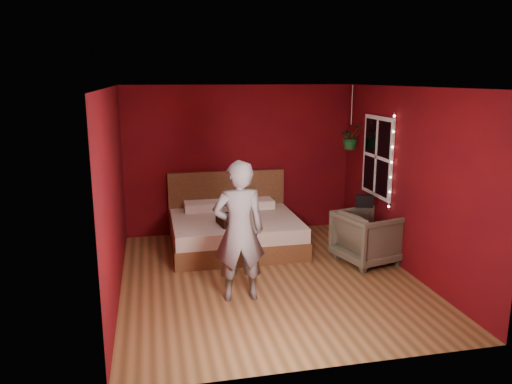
# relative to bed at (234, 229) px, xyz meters

# --- Properties ---
(floor) EXTENTS (4.50, 4.50, 0.00)m
(floor) POSITION_rel_bed_xyz_m (0.24, -1.43, -0.29)
(floor) COLOR olive
(floor) RESTS_ON ground
(room_walls) EXTENTS (4.04, 4.54, 2.62)m
(room_walls) POSITION_rel_bed_xyz_m (0.24, -1.43, 1.39)
(room_walls) COLOR #680B0D
(room_walls) RESTS_ON ground
(window) EXTENTS (0.05, 0.97, 1.27)m
(window) POSITION_rel_bed_xyz_m (2.21, -0.53, 1.21)
(window) COLOR white
(window) RESTS_ON room_walls
(fairy_lights) EXTENTS (0.04, 0.04, 1.45)m
(fairy_lights) POSITION_rel_bed_xyz_m (2.18, -1.05, 1.21)
(fairy_lights) COLOR silver
(fairy_lights) RESTS_ON room_walls
(bed) EXTENTS (2.04, 1.74, 1.12)m
(bed) POSITION_rel_bed_xyz_m (0.00, 0.00, 0.00)
(bed) COLOR brown
(bed) RESTS_ON ground
(person) EXTENTS (0.65, 0.43, 1.77)m
(person) POSITION_rel_bed_xyz_m (-0.27, -1.98, 0.59)
(person) COLOR slate
(person) RESTS_ON ground
(armchair) EXTENTS (1.04, 1.03, 0.78)m
(armchair) POSITION_rel_bed_xyz_m (1.84, -1.13, 0.10)
(armchair) COLOR #696953
(armchair) RESTS_ON ground
(handbag) EXTENTS (0.29, 0.21, 0.19)m
(handbag) POSITION_rel_bed_xyz_m (1.88, -0.83, 0.58)
(handbag) COLOR black
(handbag) RESTS_ON armchair
(throw_pillow) EXTENTS (0.48, 0.48, 0.15)m
(throw_pillow) POSITION_rel_bed_xyz_m (-0.10, -0.44, 0.29)
(throw_pillow) COLOR black
(throw_pillow) RESTS_ON bed
(hanging_plant) EXTENTS (0.46, 0.43, 1.06)m
(hanging_plant) POSITION_rel_bed_xyz_m (2.01, 0.10, 1.45)
(hanging_plant) COLOR silver
(hanging_plant) RESTS_ON room_walls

